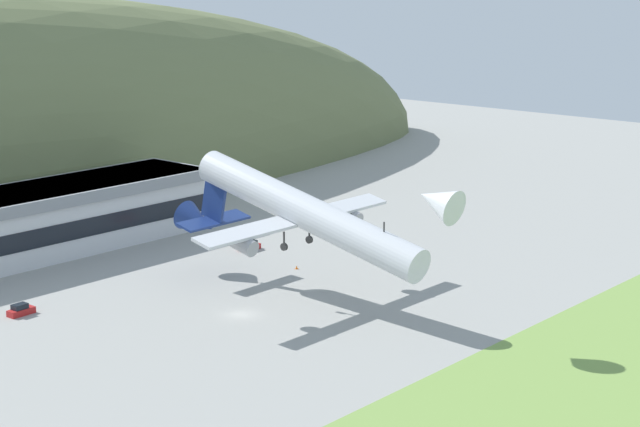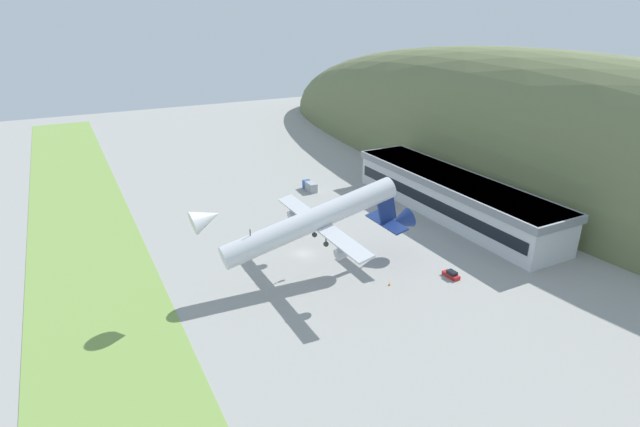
% 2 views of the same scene
% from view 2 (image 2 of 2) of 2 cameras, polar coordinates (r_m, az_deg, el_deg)
% --- Properties ---
extents(ground_plane, '(424.73, 424.73, 0.00)m').
position_cam_2_polar(ground_plane, '(120.69, -1.89, -4.59)').
color(ground_plane, gray).
extents(grass_strip_foreground, '(382.25, 26.28, 0.08)m').
position_cam_2_polar(grass_strip_foreground, '(111.36, -24.08, -9.16)').
color(grass_strip_foreground, '#759947').
rests_on(grass_strip_foreground, ground_plane).
extents(hill_backdrop, '(339.97, 66.11, 86.71)m').
position_cam_2_polar(hill_backdrop, '(185.01, 22.96, 3.32)').
color(hill_backdrop, '#667047').
rests_on(hill_backdrop, ground_plane).
extents(terminal_building, '(71.57, 16.50, 11.08)m').
position_cam_2_polar(terminal_building, '(146.21, 14.85, 2.24)').
color(terminal_building, silver).
rests_on(terminal_building, ground_plane).
extents(cargo_airplane, '(37.30, 51.93, 15.78)m').
position_cam_2_polar(cargo_airplane, '(105.95, -0.45, -0.85)').
color(cargo_airplane, silver).
extents(service_car_0, '(4.11, 1.87, 1.57)m').
position_cam_2_polar(service_car_0, '(113.83, 14.77, -6.77)').
color(service_car_0, '#B21E1E').
rests_on(service_car_0, ground_plane).
extents(service_car_1, '(3.86, 1.80, 1.63)m').
position_cam_2_polar(service_car_1, '(146.58, 2.67, 0.69)').
color(service_car_1, '#B21E1E').
rests_on(service_car_1, ground_plane).
extents(fuel_truck, '(6.90, 2.63, 2.88)m').
position_cam_2_polar(fuel_truck, '(162.13, -1.16, 3.14)').
color(fuel_truck, '#264C99').
rests_on(fuel_truck, ground_plane).
extents(traffic_cone_0, '(0.52, 0.52, 0.58)m').
position_cam_2_polar(traffic_cone_0, '(108.34, 7.93, -7.99)').
color(traffic_cone_0, orange).
rests_on(traffic_cone_0, ground_plane).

